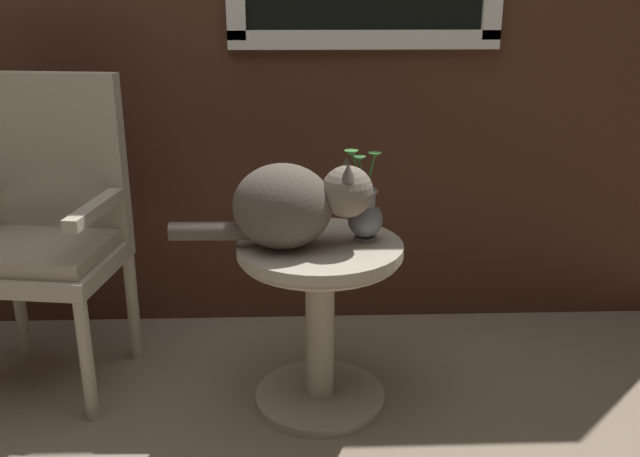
# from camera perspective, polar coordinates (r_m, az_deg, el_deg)

# --- Properties ---
(ground_plane) EXTENTS (6.00, 6.00, 0.00)m
(ground_plane) POSITION_cam_1_polar(r_m,az_deg,el_deg) (2.39, -6.55, -15.00)
(ground_plane) COLOR gray
(wicker_side_table) EXTENTS (0.53, 0.53, 0.57)m
(wicker_side_table) POSITION_cam_1_polar(r_m,az_deg,el_deg) (2.26, 0.00, -5.79)
(wicker_side_table) COLOR #B2A893
(wicker_side_table) RESTS_ON ground_plane
(wicker_chair) EXTENTS (0.55, 0.51, 1.07)m
(wicker_chair) POSITION_cam_1_polar(r_m,az_deg,el_deg) (2.55, -21.58, 0.52)
(wicker_chair) COLOR #B2A893
(wicker_chair) RESTS_ON ground_plane
(cat) EXTENTS (0.63, 0.27, 0.28)m
(cat) POSITION_cam_1_polar(r_m,az_deg,el_deg) (2.11, -2.44, 1.98)
(cat) COLOR brown
(cat) RESTS_ON wicker_side_table
(pewter_vase_with_ivy) EXTENTS (0.13, 0.11, 0.30)m
(pewter_vase_with_ivy) POSITION_cam_1_polar(r_m,az_deg,el_deg) (2.19, 3.74, 1.28)
(pewter_vase_with_ivy) COLOR slate
(pewter_vase_with_ivy) RESTS_ON wicker_side_table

